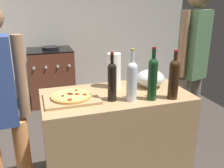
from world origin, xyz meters
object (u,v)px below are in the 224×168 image
(wine_bottle_green, at_px, (112,80))
(person_in_stripes, at_px, (1,107))
(wine_bottle_clear, at_px, (174,78))
(stove, at_px, (52,76))
(mixing_bowl, at_px, (150,78))
(paper_towel_roll, at_px, (114,71))
(pizza, at_px, (71,96))
(wine_bottle_amber, at_px, (132,79))
(wine_bottle_dark, at_px, (153,77))
(person_in_red, at_px, (192,63))

(wine_bottle_green, xyz_separation_m, person_in_stripes, (-0.77, 0.05, -0.13))
(wine_bottle_clear, xyz_separation_m, stove, (-0.73, 2.37, -0.61))
(mixing_bowl, bearing_deg, person_in_stripes, -173.02)
(paper_towel_roll, distance_m, stove, 2.11)
(pizza, xyz_separation_m, person_in_stripes, (-0.48, -0.05, -0.00))
(wine_bottle_green, bearing_deg, stove, 97.17)
(wine_bottle_amber, bearing_deg, wine_bottle_green, 161.60)
(wine_bottle_clear, height_order, stove, wine_bottle_clear)
(wine_bottle_amber, xyz_separation_m, wine_bottle_clear, (0.31, -0.05, 0.00))
(wine_bottle_amber, relative_size, stove, 0.42)
(wine_bottle_dark, bearing_deg, wine_bottle_clear, -9.53)
(wine_bottle_green, height_order, person_in_red, person_in_red)
(pizza, distance_m, stove, 2.22)
(mixing_bowl, bearing_deg, wine_bottle_clear, -81.87)
(wine_bottle_green, bearing_deg, pizza, 159.87)
(pizza, distance_m, person_in_red, 1.27)
(wine_bottle_green, height_order, wine_bottle_amber, wine_bottle_amber)
(wine_bottle_amber, distance_m, person_in_red, 0.92)
(wine_bottle_green, relative_size, person_in_red, 0.21)
(paper_towel_roll, bearing_deg, person_in_red, 7.22)
(wine_bottle_clear, height_order, person_in_red, person_in_red)
(pizza, distance_m, paper_towel_roll, 0.44)
(wine_bottle_clear, relative_size, person_in_red, 0.21)
(paper_towel_roll, bearing_deg, wine_bottle_dark, -62.68)
(person_in_red, bearing_deg, mixing_bowl, -160.78)
(mixing_bowl, xyz_separation_m, wine_bottle_clear, (0.04, -0.30, 0.09))
(wine_bottle_green, bearing_deg, person_in_stripes, 176.02)
(paper_towel_roll, distance_m, wine_bottle_amber, 0.33)
(pizza, height_order, person_in_stripes, person_in_stripes)
(wine_bottle_amber, bearing_deg, wine_bottle_clear, -9.83)
(stove, bearing_deg, wine_bottle_green, -82.83)
(person_in_stripes, distance_m, person_in_red, 1.75)
(pizza, xyz_separation_m, wine_bottle_clear, (0.73, -0.20, 0.13))
(wine_bottle_amber, bearing_deg, person_in_red, 27.97)
(pizza, height_order, wine_bottle_clear, wine_bottle_clear)
(wine_bottle_dark, height_order, person_in_stripes, person_in_stripes)
(mixing_bowl, relative_size, person_in_stripes, 0.15)
(person_in_stripes, height_order, person_in_red, person_in_red)
(wine_bottle_green, distance_m, stove, 2.36)
(wine_bottle_clear, bearing_deg, wine_bottle_dark, 170.47)
(paper_towel_roll, relative_size, wine_bottle_green, 0.82)
(paper_towel_roll, bearing_deg, wine_bottle_amber, -84.74)
(wine_bottle_amber, distance_m, stove, 2.43)
(mixing_bowl, height_order, stove, mixing_bowl)
(wine_bottle_dark, bearing_deg, person_in_red, 34.77)
(mixing_bowl, relative_size, wine_bottle_clear, 0.65)
(wine_bottle_green, relative_size, wine_bottle_amber, 0.94)
(paper_towel_roll, xyz_separation_m, person_in_stripes, (-0.87, -0.23, -0.12))
(mixing_bowl, height_order, person_in_stripes, person_in_stripes)
(pizza, distance_m, wine_bottle_green, 0.33)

